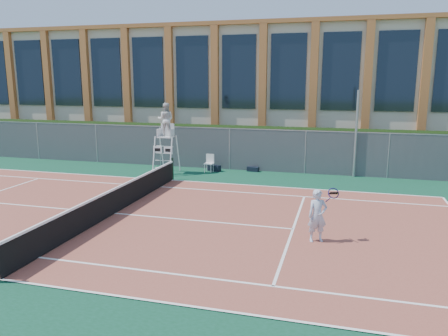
% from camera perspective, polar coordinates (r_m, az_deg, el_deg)
% --- Properties ---
extents(ground, '(120.00, 120.00, 0.00)m').
position_cam_1_polar(ground, '(16.29, -14.10, -5.87)').
color(ground, '#233814').
extents(apron, '(36.00, 20.00, 0.01)m').
position_cam_1_polar(apron, '(17.13, -12.47, -4.92)').
color(apron, '#0D3D23').
rests_on(apron, ground).
extents(tennis_court, '(23.77, 10.97, 0.02)m').
position_cam_1_polar(tennis_court, '(16.28, -14.10, -5.80)').
color(tennis_court, brown).
rests_on(tennis_court, apron).
extents(tennis_net, '(0.10, 11.30, 1.10)m').
position_cam_1_polar(tennis_net, '(16.14, -14.19, -4.05)').
color(tennis_net, black).
rests_on(tennis_net, ground).
extents(fence, '(40.00, 0.06, 2.20)m').
position_cam_1_polar(fence, '(23.90, -3.92, 2.65)').
color(fence, '#595E60').
rests_on(fence, ground).
extents(hedge, '(40.00, 1.40, 2.20)m').
position_cam_1_polar(hedge, '(25.02, -3.02, 3.06)').
color(hedge, black).
rests_on(hedge, ground).
extents(building, '(45.00, 10.60, 8.22)m').
position_cam_1_polar(building, '(32.40, 1.39, 10.39)').
color(building, beige).
rests_on(building, ground).
extents(steel_pole, '(0.12, 0.12, 4.27)m').
position_cam_1_polar(steel_pole, '(22.37, 16.85, 4.26)').
color(steel_pole, '#9EA0A5').
rests_on(steel_pole, ground).
extents(umpire_chair, '(1.02, 1.57, 3.66)m').
position_cam_1_polar(umpire_chair, '(22.40, -7.62, 6.03)').
color(umpire_chair, white).
rests_on(umpire_chair, ground).
extents(plastic_chair, '(0.46, 0.46, 0.94)m').
position_cam_1_polar(plastic_chair, '(22.78, -1.91, 0.86)').
color(plastic_chair, silver).
rests_on(plastic_chair, apron).
extents(sports_bag_near, '(0.78, 0.49, 0.31)m').
position_cam_1_polar(sports_bag_near, '(23.09, -1.33, 0.00)').
color(sports_bag_near, black).
rests_on(sports_bag_near, apron).
extents(sports_bag_far, '(0.63, 0.33, 0.24)m').
position_cam_1_polar(sports_bag_far, '(23.01, 3.79, -0.15)').
color(sports_bag_far, black).
rests_on(sports_bag_far, apron).
extents(tennis_player, '(0.95, 0.71, 1.60)m').
position_cam_1_polar(tennis_player, '(13.23, 12.13, -6.08)').
color(tennis_player, '#B0BDD4').
rests_on(tennis_player, tennis_court).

